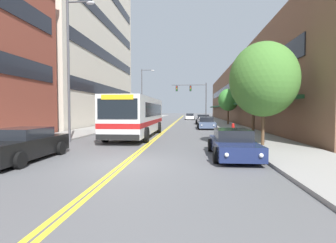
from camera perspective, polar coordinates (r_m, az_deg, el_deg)
ground_plane at (r=47.05m, az=1.79°, el=-0.01°), size 240.00×240.00×0.00m
sidewalk_left at (r=48.00m, az=-6.95°, el=0.10°), size 3.60×106.00×0.13m
sidewalk_right at (r=47.22m, az=10.66°, el=0.03°), size 3.60×106.00×0.13m
centre_line at (r=47.05m, az=1.79°, el=-0.01°), size 0.34×106.00×0.01m
office_tower_left at (r=43.64m, az=-20.70°, el=18.94°), size 12.08×28.35×29.07m
storefront_row_right at (r=48.24m, az=17.89°, el=5.71°), size 9.10×68.00×9.74m
city_bus at (r=20.81m, az=-6.61°, el=1.46°), size 2.96×11.42×3.01m
car_champagne_parked_left_near at (r=41.92m, az=-4.59°, el=0.48°), size 1.98×4.70×1.29m
car_black_parked_left_mid at (r=12.46m, az=-29.32°, el=-4.52°), size 2.12×4.88×1.34m
car_red_parked_left_far at (r=32.75m, az=-7.29°, el=-0.02°), size 2.00×4.63×1.39m
car_navy_parked_right_foreground at (r=12.10m, az=13.92°, el=-4.75°), size 1.98×4.90×1.22m
car_slate_blue_parked_right_mid at (r=29.66m, az=8.34°, el=-0.38°), size 2.04×4.90×1.29m
car_dark_grey_parked_right_far at (r=39.11m, az=7.65°, el=0.40°), size 2.16×4.57×1.41m
car_white_moving_lead at (r=56.35m, az=4.78°, el=1.03°), size 2.06×4.16×1.34m
traffic_signal_mast at (r=45.18m, az=5.76°, el=5.93°), size 5.98×0.38×6.72m
street_lamp_left_near at (r=18.33m, az=-20.26°, el=12.38°), size 1.89×0.28×9.10m
street_lamp_left_far at (r=42.73m, az=-5.37°, el=6.54°), size 2.16×0.28×8.66m
street_tree_right_near at (r=15.70m, az=20.10°, el=8.58°), size 3.77×3.77×5.73m
street_tree_right_mid at (r=23.90m, az=18.12°, el=5.32°), size 2.41×2.41×4.52m
street_tree_right_far at (r=36.89m, az=12.98°, el=4.60°), size 2.74×2.74×4.85m
fire_hydrant at (r=21.60m, az=13.96°, el=-1.55°), size 0.32×0.24×0.90m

